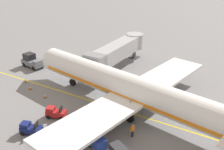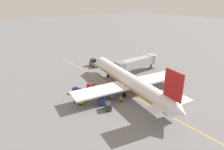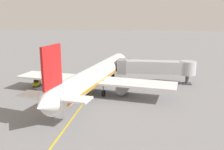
{
  "view_description": "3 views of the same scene",
  "coord_description": "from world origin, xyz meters",
  "px_view_note": "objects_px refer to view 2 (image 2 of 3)",
  "views": [
    {
      "loc": [
        -28.11,
        -13.44,
        19.7
      ],
      "look_at": [
        3.3,
        5.48,
        3.13
      ],
      "focal_mm": 44.33,
      "sensor_mm": 36.0,
      "label": 1
    },
    {
      "loc": [
        -30.85,
        -32.66,
        23.1
      ],
      "look_at": [
        -0.34,
        6.65,
        3.22
      ],
      "focal_mm": 31.88,
      "sensor_mm": 36.0,
      "label": 2
    },
    {
      "loc": [
        10.15,
        -42.88,
        14.27
      ],
      "look_at": [
        3.5,
        4.27,
        2.73
      ],
      "focal_mm": 39.68,
      "sensor_mm": 36.0,
      "label": 3
    }
  ],
  "objects_px": {
    "parked_airliner": "(129,81)",
    "baggage_tug_trailing": "(79,100)",
    "ground_crew_wing_walker": "(121,99)",
    "jet_bridge": "(137,62)",
    "baggage_tug_lead": "(91,87)",
    "safety_cone_nose_left": "(87,72)",
    "pushback_tractor": "(94,63)",
    "baggage_tug_spare": "(77,91)",
    "baggage_cart_front": "(101,100)",
    "safety_cone_wing_tip": "(92,80)",
    "safety_cone_nose_right": "(87,75)",
    "baggage_cart_second_in_train": "(108,106)"
  },
  "relations": [
    {
      "from": "parked_airliner",
      "to": "baggage_tug_trailing",
      "type": "xyz_separation_m",
      "value": [
        -12.82,
        2.73,
        -2.47
      ]
    },
    {
      "from": "ground_crew_wing_walker",
      "to": "jet_bridge",
      "type": "bearing_deg",
      "value": 34.8
    },
    {
      "from": "baggage_tug_lead",
      "to": "baggage_tug_trailing",
      "type": "relative_size",
      "value": 1.03
    },
    {
      "from": "baggage_tug_trailing",
      "to": "safety_cone_nose_left",
      "type": "xyz_separation_m",
      "value": [
        11.52,
        15.91,
        -0.42
      ]
    },
    {
      "from": "pushback_tractor",
      "to": "baggage_tug_spare",
      "type": "relative_size",
      "value": 1.69
    },
    {
      "from": "jet_bridge",
      "to": "baggage_cart_front",
      "type": "bearing_deg",
      "value": -155.57
    },
    {
      "from": "baggage_tug_lead",
      "to": "safety_cone_nose_left",
      "type": "relative_size",
      "value": 4.68
    },
    {
      "from": "ground_crew_wing_walker",
      "to": "safety_cone_wing_tip",
      "type": "height_order",
      "value": "ground_crew_wing_walker"
    },
    {
      "from": "safety_cone_wing_tip",
      "to": "safety_cone_nose_right",
      "type": "bearing_deg",
      "value": 78.41
    },
    {
      "from": "baggage_tug_spare",
      "to": "safety_cone_wing_tip",
      "type": "bearing_deg",
      "value": 32.92
    },
    {
      "from": "baggage_cart_front",
      "to": "ground_crew_wing_walker",
      "type": "height_order",
      "value": "ground_crew_wing_walker"
    },
    {
      "from": "pushback_tractor",
      "to": "safety_cone_nose_left",
      "type": "bearing_deg",
      "value": -144.96
    },
    {
      "from": "pushback_tractor",
      "to": "safety_cone_nose_left",
      "type": "relative_size",
      "value": 7.87
    },
    {
      "from": "baggage_cart_front",
      "to": "safety_cone_nose_left",
      "type": "height_order",
      "value": "baggage_cart_front"
    },
    {
      "from": "baggage_tug_spare",
      "to": "safety_cone_nose_right",
      "type": "relative_size",
      "value": 4.66
    },
    {
      "from": "jet_bridge",
      "to": "safety_cone_nose_left",
      "type": "xyz_separation_m",
      "value": [
        -12.81,
        10.03,
        -3.17
      ]
    },
    {
      "from": "pushback_tractor",
      "to": "safety_cone_wing_tip",
      "type": "distance_m",
      "value": 12.86
    },
    {
      "from": "safety_cone_nose_left",
      "to": "safety_cone_nose_right",
      "type": "bearing_deg",
      "value": -118.02
    },
    {
      "from": "baggage_tug_trailing",
      "to": "ground_crew_wing_walker",
      "type": "xyz_separation_m",
      "value": [
        7.65,
        -5.72,
        0.24
      ]
    },
    {
      "from": "baggage_cart_second_in_train",
      "to": "safety_cone_nose_left",
      "type": "bearing_deg",
      "value": 70.37
    },
    {
      "from": "parked_airliner",
      "to": "baggage_cart_second_in_train",
      "type": "height_order",
      "value": "parked_airliner"
    },
    {
      "from": "baggage_cart_front",
      "to": "safety_cone_nose_left",
      "type": "distance_m",
      "value": 20.87
    },
    {
      "from": "baggage_tug_lead",
      "to": "baggage_tug_trailing",
      "type": "xyz_separation_m",
      "value": [
        -6.23,
        -4.64,
        0.0
      ]
    },
    {
      "from": "baggage_cart_front",
      "to": "baggage_tug_spare",
      "type": "bearing_deg",
      "value": 101.85
    },
    {
      "from": "baggage_tug_lead",
      "to": "safety_cone_nose_right",
      "type": "relative_size",
      "value": 4.68
    },
    {
      "from": "baggage_tug_trailing",
      "to": "ground_crew_wing_walker",
      "type": "relative_size",
      "value": 1.59
    },
    {
      "from": "baggage_tug_trailing",
      "to": "safety_cone_nose_left",
      "type": "bearing_deg",
      "value": 54.08
    },
    {
      "from": "pushback_tractor",
      "to": "baggage_tug_trailing",
      "type": "xyz_separation_m",
      "value": [
        -17.04,
        -19.78,
        -0.39
      ]
    },
    {
      "from": "baggage_tug_lead",
      "to": "baggage_cart_second_in_train",
      "type": "height_order",
      "value": "baggage_tug_lead"
    },
    {
      "from": "baggage_tug_lead",
      "to": "baggage_cart_second_in_train",
      "type": "xyz_separation_m",
      "value": [
        -2.62,
        -10.93,
        0.24
      ]
    },
    {
      "from": "parked_airliner",
      "to": "baggage_tug_lead",
      "type": "distance_m",
      "value": 10.19
    },
    {
      "from": "safety_cone_nose_left",
      "to": "baggage_tug_trailing",
      "type": "bearing_deg",
      "value": -125.92
    },
    {
      "from": "parked_airliner",
      "to": "baggage_tug_spare",
      "type": "xyz_separation_m",
      "value": [
        -10.76,
        7.48,
        -2.47
      ]
    },
    {
      "from": "safety_cone_wing_tip",
      "to": "baggage_tug_lead",
      "type": "bearing_deg",
      "value": -123.0
    },
    {
      "from": "baggage_tug_lead",
      "to": "safety_cone_wing_tip",
      "type": "height_order",
      "value": "baggage_tug_lead"
    },
    {
      "from": "safety_cone_nose_right",
      "to": "safety_cone_nose_left",
      "type": "bearing_deg",
      "value": 61.98
    },
    {
      "from": "baggage_tug_trailing",
      "to": "safety_cone_nose_right",
      "type": "distance_m",
      "value": 16.79
    },
    {
      "from": "parked_airliner",
      "to": "baggage_cart_second_in_train",
      "type": "bearing_deg",
      "value": -158.88
    },
    {
      "from": "baggage_tug_trailing",
      "to": "safety_cone_nose_right",
      "type": "xyz_separation_m",
      "value": [
        10.16,
        13.35,
        -0.42
      ]
    },
    {
      "from": "baggage_cart_second_in_train",
      "to": "safety_cone_wing_tip",
      "type": "bearing_deg",
      "value": 69.92
    },
    {
      "from": "baggage_cart_front",
      "to": "safety_cone_nose_left",
      "type": "bearing_deg",
      "value": 68.2
    },
    {
      "from": "pushback_tractor",
      "to": "baggage_cart_front",
      "type": "relative_size",
      "value": 1.6
    },
    {
      "from": "baggage_tug_spare",
      "to": "baggage_cart_front",
      "type": "bearing_deg",
      "value": -78.15
    },
    {
      "from": "baggage_tug_trailing",
      "to": "baggage_cart_second_in_train",
      "type": "bearing_deg",
      "value": -60.17
    },
    {
      "from": "safety_cone_nose_right",
      "to": "baggage_cart_second_in_train",
      "type": "bearing_deg",
      "value": -108.46
    },
    {
      "from": "parked_airliner",
      "to": "safety_cone_nose_left",
      "type": "xyz_separation_m",
      "value": [
        -1.29,
        18.64,
        -2.9
      ]
    },
    {
      "from": "jet_bridge",
      "to": "safety_cone_nose_left",
      "type": "relative_size",
      "value": 27.98
    },
    {
      "from": "baggage_tug_spare",
      "to": "baggage_cart_second_in_train",
      "type": "height_order",
      "value": "baggage_tug_spare"
    },
    {
      "from": "baggage_cart_front",
      "to": "safety_cone_nose_right",
      "type": "distance_m",
      "value": 18.0
    },
    {
      "from": "jet_bridge",
      "to": "baggage_cart_second_in_train",
      "type": "distance_m",
      "value": 24.17
    }
  ]
}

